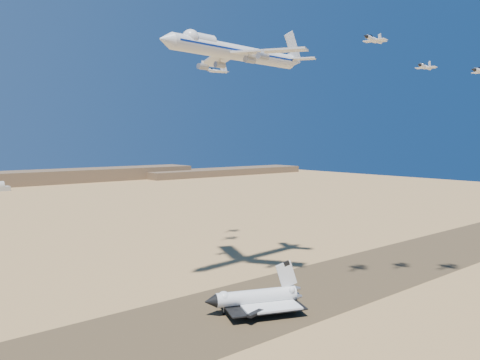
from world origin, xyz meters
TOP-DOWN VIEW (x-y plane):
  - ground at (0.00, 0.00)m, footprint 1200.00×1200.00m
  - runway at (0.00, 0.00)m, footprint 600.00×50.00m
  - ridgeline at (65.32, 527.31)m, footprint 960.00×90.00m
  - shuttle at (16.77, -4.42)m, footprint 35.85×29.92m
  - carrier_747 at (31.73, 26.45)m, footprint 79.03×60.98m
  - crew_a at (24.29, -10.19)m, footprint 0.43×0.63m
  - crew_b at (26.16, -14.38)m, footprint 0.88×1.06m
  - crew_c at (23.65, -12.08)m, footprint 1.04×1.03m
  - chase_jet_a at (59.35, -20.84)m, footprint 15.37×8.70m
  - chase_jet_b at (81.49, -28.79)m, footprint 14.19×8.00m
  - chase_jet_e at (54.55, 70.19)m, footprint 14.21×7.87m
  - chase_jet_f at (69.40, 86.70)m, footprint 13.75×7.47m

SIDE VIEW (x-z plane):
  - ground at x=0.00m, z-range 0.00..0.00m
  - runway at x=0.00m, z-range 0.00..0.06m
  - crew_c at x=23.65m, z-range 0.06..1.71m
  - crew_a at x=24.29m, z-range 0.06..1.72m
  - crew_b at x=26.16m, z-range 0.06..1.96m
  - shuttle at x=16.77m, z-range -4.03..13.41m
  - ridgeline at x=65.32m, z-range -1.37..16.63m
  - chase_jet_b at x=81.49m, z-range 86.41..89.97m
  - chase_jet_e at x=54.55m, z-range 93.46..97.01m
  - carrier_747 at x=31.73m, z-range 85.91..105.57m
  - chase_jet_a at x=59.35m, z-range 94.88..98.75m
  - chase_jet_f at x=69.40m, z-range 96.50..99.92m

